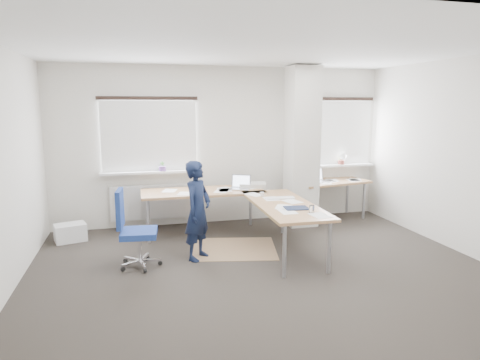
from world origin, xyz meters
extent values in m
plane|color=#292421|center=(0.00, 0.00, 0.00)|extent=(6.00, 6.00, 0.00)
cube|color=silver|center=(0.00, 2.50, 1.40)|extent=(6.00, 0.04, 2.80)
cube|color=silver|center=(0.00, -2.50, 1.40)|extent=(6.00, 0.04, 2.80)
cube|color=silver|center=(3.00, 0.00, 1.40)|extent=(0.04, 5.00, 2.80)
cube|color=white|center=(0.00, 0.00, 2.80)|extent=(6.00, 5.00, 0.04)
cube|color=silver|center=(1.30, 1.95, 1.39)|extent=(0.50, 0.50, 2.78)
cube|color=white|center=(-1.30, 2.47, 1.60)|extent=(1.60, 0.04, 1.20)
cube|color=white|center=(-1.30, 2.43, 1.60)|extent=(1.60, 0.02, 1.20)
cube|color=white|center=(-1.30, 2.40, 0.98)|extent=(1.70, 0.20, 0.04)
cube|color=white|center=(2.30, 2.47, 1.60)|extent=(1.20, 0.04, 1.20)
cube|color=white|center=(2.30, 2.43, 1.60)|extent=(1.20, 0.02, 1.20)
cube|color=white|center=(2.30, 2.40, 0.98)|extent=(1.30, 0.20, 0.04)
cube|color=silver|center=(-1.30, 2.42, 0.45)|extent=(1.40, 0.10, 0.60)
cylinder|color=#714497|center=(-1.10, 2.38, 1.04)|extent=(0.12, 0.12, 0.08)
imported|color=#356729|center=(-1.10, 2.38, 1.08)|extent=(0.09, 0.06, 0.17)
cylinder|color=brown|center=(2.30, 2.38, 1.04)|extent=(0.12, 0.12, 0.08)
imported|color=#356729|center=(2.30, 2.38, 1.08)|extent=(0.09, 0.07, 0.17)
cube|color=#8F6F4E|center=(-0.18, 0.92, 0.00)|extent=(1.44, 1.29, 0.01)
cube|color=white|center=(-2.60, 1.92, 0.14)|extent=(0.53, 0.44, 0.28)
cube|color=olive|center=(-0.49, 1.82, 0.71)|extent=(2.01, 0.83, 0.04)
cube|color=olive|center=(0.49, 0.61, 0.71)|extent=(0.83, 2.01, 0.04)
cylinder|color=#9C9BA1|center=(-1.40, 1.54, 0.34)|extent=(0.05, 0.05, 0.69)
cylinder|color=#9C9BA1|center=(-1.39, 2.14, 0.34)|extent=(0.05, 0.05, 0.69)
cylinder|color=#9C9BA1|center=(0.41, 2.11, 0.34)|extent=(0.05, 0.05, 0.69)
cylinder|color=#9C9BA1|center=(0.18, -0.29, 0.34)|extent=(0.05, 0.05, 0.69)
cylinder|color=#9C9BA1|center=(0.78, -0.30, 0.34)|extent=(0.05, 0.05, 0.69)
cylinder|color=#9C9BA1|center=(0.80, 1.50, 0.34)|extent=(0.05, 0.05, 0.69)
cube|color=#B7B7BC|center=(0.13, 1.78, 0.74)|extent=(0.40, 0.36, 0.01)
cube|color=#B7B7BC|center=(0.18, 1.88, 0.85)|extent=(0.31, 0.19, 0.22)
cube|color=silver|center=(0.18, 1.88, 0.85)|extent=(0.27, 0.16, 0.19)
cube|color=white|center=(0.54, 0.92, 0.74)|extent=(0.45, 0.16, 0.02)
cube|color=#141F38|center=(0.55, 0.27, 0.74)|extent=(0.34, 0.27, 0.01)
cube|color=beige|center=(0.40, 1.93, 0.77)|extent=(0.52, 0.43, 0.07)
imported|color=white|center=(0.33, 1.15, 0.76)|extent=(0.08, 0.08, 0.07)
cylinder|color=silver|center=(0.66, 0.01, 0.78)|extent=(0.07, 0.07, 0.10)
cube|color=olive|center=(1.97, 2.15, 0.71)|extent=(1.50, 0.93, 0.04)
cylinder|color=#9C9BA1|center=(1.43, 1.80, 0.34)|extent=(0.05, 0.05, 0.69)
cylinder|color=#9C9BA1|center=(2.61, 2.01, 0.34)|extent=(0.05, 0.05, 0.69)
cylinder|color=#9C9BA1|center=(1.34, 2.29, 0.34)|extent=(0.05, 0.05, 0.69)
cylinder|color=#9C9BA1|center=(2.52, 2.50, 0.34)|extent=(0.05, 0.05, 0.69)
cube|color=#B7B7BC|center=(1.75, 2.10, 0.74)|extent=(0.40, 0.35, 0.01)
cube|color=#B7B7BC|center=(1.71, 2.21, 0.85)|extent=(0.32, 0.18, 0.22)
cube|color=silver|center=(1.71, 2.21, 0.85)|extent=(0.28, 0.15, 0.19)
cylinder|color=silver|center=(2.30, 2.52, 0.74)|extent=(0.10, 0.10, 0.02)
cylinder|color=silver|center=(2.30, 2.52, 0.93)|extent=(0.02, 0.16, 0.38)
cylinder|color=silver|center=(2.30, 2.40, 1.15)|extent=(0.02, 0.29, 0.13)
cone|color=silver|center=(2.30, 2.26, 1.13)|extent=(0.14, 0.16, 0.17)
cube|color=navy|center=(-1.55, 0.54, 0.46)|extent=(0.51, 0.51, 0.08)
cube|color=navy|center=(-1.78, 0.56, 0.80)|extent=(0.10, 0.40, 0.50)
cylinder|color=silver|center=(-1.55, 0.54, 0.27)|extent=(0.06, 0.06, 0.34)
cylinder|color=black|center=(-1.29, 0.51, 0.04)|extent=(0.06, 0.04, 0.06)
cylinder|color=black|center=(-1.45, 0.77, 0.04)|extent=(0.05, 0.07, 0.06)
cylinder|color=black|center=(-1.75, 0.71, 0.04)|extent=(0.06, 0.06, 0.06)
cylinder|color=black|center=(-1.78, 0.40, 0.04)|extent=(0.07, 0.06, 0.06)
cylinder|color=black|center=(-1.50, 0.28, 0.04)|extent=(0.04, 0.07, 0.06)
imported|color=#101932|center=(-0.75, 0.65, 0.69)|extent=(0.57, 0.60, 1.38)
camera|label=1|loc=(-1.60, -5.05, 2.13)|focal=32.00mm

